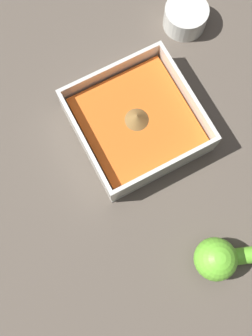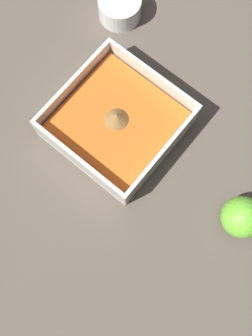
% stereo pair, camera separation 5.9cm
% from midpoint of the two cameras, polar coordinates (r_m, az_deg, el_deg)
% --- Properties ---
extents(ground_plane, '(4.00, 4.00, 0.00)m').
position_cam_midpoint_polar(ground_plane, '(0.66, -2.52, 9.58)').
color(ground_plane, brown).
extents(square_dish, '(0.18, 0.18, 0.06)m').
position_cam_midpoint_polar(square_dish, '(0.62, -3.98, 6.07)').
color(square_dish, silver).
rests_on(square_dish, ground_plane).
extents(spice_bowl, '(0.07, 0.07, 0.04)m').
position_cam_midpoint_polar(spice_bowl, '(0.72, -3.37, 21.78)').
color(spice_bowl, silver).
rests_on(spice_bowl, ground_plane).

